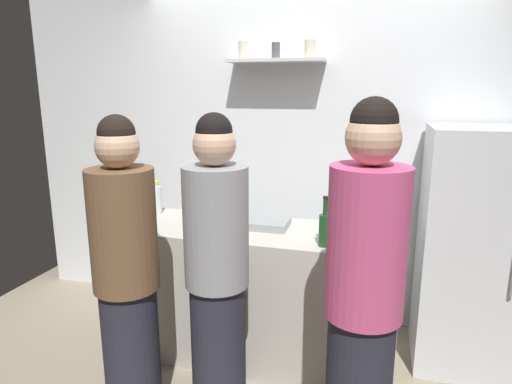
% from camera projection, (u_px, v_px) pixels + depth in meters
% --- Properties ---
extents(back_wall_assembly, '(4.80, 0.32, 2.60)m').
position_uv_depth(back_wall_assembly, '(307.00, 156.00, 3.44)').
color(back_wall_assembly, white).
rests_on(back_wall_assembly, ground).
extents(refrigerator, '(0.63, 0.65, 1.59)m').
position_uv_depth(refrigerator, '(471.00, 250.00, 2.87)').
color(refrigerator, silver).
rests_on(refrigerator, ground).
extents(counter, '(1.82, 0.63, 0.91)m').
position_uv_depth(counter, '(256.00, 293.00, 3.02)').
color(counter, '#B7B2A8').
rests_on(counter, ground).
extents(baking_pan, '(0.34, 0.24, 0.05)m').
position_uv_depth(baking_pan, '(263.00, 223.00, 2.96)').
color(baking_pan, gray).
rests_on(baking_pan, counter).
extents(utensil_holder, '(0.09, 0.09, 0.21)m').
position_uv_depth(utensil_holder, '(337.00, 222.00, 2.84)').
color(utensil_holder, '#B2B2B7').
rests_on(utensil_holder, counter).
extents(wine_bottle_amber_glass, '(0.07, 0.07, 0.32)m').
position_uv_depth(wine_bottle_amber_glass, '(374.00, 215.00, 2.81)').
color(wine_bottle_amber_glass, '#472814').
rests_on(wine_bottle_amber_glass, counter).
extents(wine_bottle_pale_glass, '(0.07, 0.07, 0.30)m').
position_uv_depth(wine_bottle_pale_glass, '(343.00, 225.00, 2.63)').
color(wine_bottle_pale_glass, '#B2BFB2').
rests_on(wine_bottle_pale_glass, counter).
extents(wine_bottle_green_glass, '(0.07, 0.07, 0.30)m').
position_uv_depth(wine_bottle_green_glass, '(325.00, 228.00, 2.58)').
color(wine_bottle_green_glass, '#19471E').
rests_on(wine_bottle_green_glass, counter).
extents(wine_bottle_dark_glass, '(0.06, 0.06, 0.34)m').
position_uv_depth(wine_bottle_dark_glass, '(226.00, 201.00, 3.12)').
color(wine_bottle_dark_glass, black).
rests_on(wine_bottle_dark_glass, counter).
extents(water_bottle_plastic, '(0.08, 0.08, 0.24)m').
position_uv_depth(water_bottle_plastic, '(156.00, 199.00, 3.26)').
color(water_bottle_plastic, silver).
rests_on(water_bottle_plastic, counter).
extents(person_pink_top, '(0.34, 0.34, 1.78)m').
position_uv_depth(person_pink_top, '(363.00, 303.00, 1.95)').
color(person_pink_top, '#262633').
rests_on(person_pink_top, ground).
extents(person_grey_hoodie, '(0.34, 0.34, 1.70)m').
position_uv_depth(person_grey_hoodie, '(217.00, 276.00, 2.35)').
color(person_grey_hoodie, '#262633').
rests_on(person_grey_hoodie, ground).
extents(person_brown_jacket, '(0.34, 0.34, 1.69)m').
position_uv_depth(person_brown_jacket, '(127.00, 280.00, 2.31)').
color(person_brown_jacket, '#262633').
rests_on(person_brown_jacket, ground).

